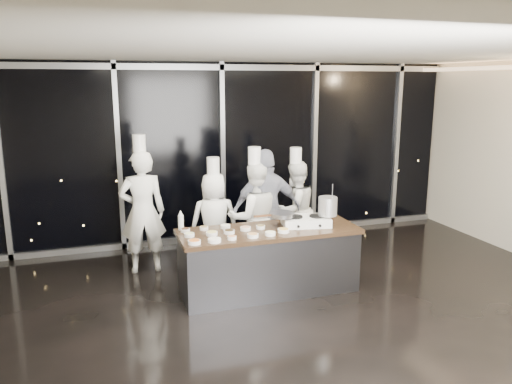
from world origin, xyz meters
The scene contains 14 objects.
ground centered at (0.00, 0.00, 0.00)m, with size 9.00×9.00×0.00m, color black.
room_shell centered at (0.18, 0.00, 2.25)m, with size 9.02×7.02×3.21m.
window_wall centered at (0.00, 3.43, 1.60)m, with size 8.90×0.11×3.20m.
demo_counter centered at (0.00, 0.90, 0.45)m, with size 2.46×0.86×0.90m.
stove centered at (0.55, 0.92, 0.96)m, with size 0.71×0.52×0.14m.
frying_pan centered at (0.22, 0.98, 1.07)m, with size 0.60×0.39×0.06m.
stock_pot centered at (0.85, 0.85, 1.17)m, with size 0.26×0.26×0.26m, color silver.
prep_bowls centered at (-0.58, 0.82, 0.93)m, with size 1.39×0.69×0.05m.
squeeze_bottle centered at (-1.14, 1.24, 1.03)m, with size 0.08×0.08×0.27m.
chef_far_left centered at (-1.55, 2.22, 0.96)m, with size 0.70×0.47×2.11m.
chef_left centered at (-0.51, 1.98, 0.78)m, with size 0.79×0.55×1.76m.
chef_center centered at (0.05, 1.70, 0.86)m, with size 0.85×0.67×1.92m.
guest centered at (0.25, 1.71, 0.94)m, with size 1.12×0.50×1.88m.
chef_right centered at (0.88, 2.12, 0.81)m, with size 0.94×0.83×1.83m.
Camera 1 is at (-2.18, -5.22, 2.87)m, focal length 35.00 mm.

